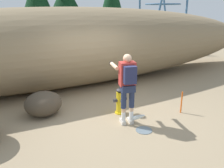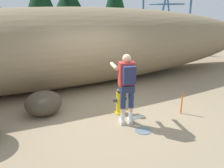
{
  "view_description": "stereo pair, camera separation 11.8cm",
  "coord_description": "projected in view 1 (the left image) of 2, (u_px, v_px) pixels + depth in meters",
  "views": [
    {
      "loc": [
        -2.77,
        -4.87,
        2.68
      ],
      "look_at": [
        0.09,
        0.33,
        0.75
      ],
      "focal_mm": 37.14,
      "sensor_mm": 36.0,
      "label": 1
    },
    {
      "loc": [
        -2.67,
        -4.92,
        2.68
      ],
      "look_at": [
        0.09,
        0.33,
        0.75
      ],
      "focal_mm": 37.14,
      "sensor_mm": 36.0,
      "label": 2
    }
  ],
  "objects": [
    {
      "name": "dirt_embankment",
      "position": [
        73.0,
        47.0,
        8.28
      ],
      "size": [
        17.98,
        3.2,
        2.76
      ],
      "primitive_type": "ellipsoid",
      "color": "#897556",
      "rests_on": "ground_plane"
    },
    {
      "name": "utility_worker",
      "position": [
        127.0,
        81.0,
        5.4
      ],
      "size": [
        0.67,
        1.04,
        1.71
      ],
      "rotation": [
        0.0,
        0.0,
        1.31
      ],
      "color": "beige",
      "rests_on": "ground_plane"
    },
    {
      "name": "hydrant_water_jet",
      "position": [
        134.0,
        120.0,
        5.66
      ],
      "size": [
        0.38,
        1.15,
        0.65
      ],
      "color": "silver",
      "rests_on": "ground_plane"
    },
    {
      "name": "ground_plane",
      "position": [
        115.0,
        115.0,
        6.16
      ],
      "size": [
        56.0,
        56.0,
        0.04
      ],
      "primitive_type": "cube",
      "color": "#998466"
    },
    {
      "name": "boulder_mid",
      "position": [
        43.0,
        104.0,
        6.04
      ],
      "size": [
        1.01,
        0.91,
        0.65
      ],
      "primitive_type": "ellipsoid",
      "rotation": [
        0.0,
        0.0,
        3.19
      ],
      "color": "#443A2D",
      "rests_on": "ground_plane"
    },
    {
      "name": "fire_hydrant",
      "position": [
        120.0,
        101.0,
        6.15
      ],
      "size": [
        0.39,
        0.33,
        0.75
      ],
      "color": "gold",
      "rests_on": "ground_plane"
    },
    {
      "name": "survey_stake",
      "position": [
        181.0,
        102.0,
        6.19
      ],
      "size": [
        0.04,
        0.04,
        0.6
      ],
      "primitive_type": "cylinder",
      "color": "#E55914",
      "rests_on": "ground_plane"
    }
  ]
}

